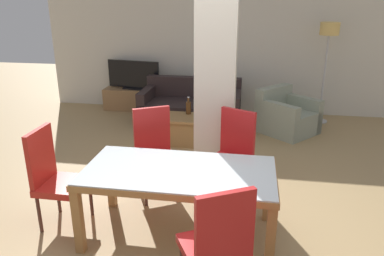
{
  "coord_description": "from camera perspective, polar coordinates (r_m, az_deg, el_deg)",
  "views": [
    {
      "loc": [
        0.64,
        -3.13,
        2.27
      ],
      "look_at": [
        0.0,
        0.76,
        0.87
      ],
      "focal_mm": 35.0,
      "sensor_mm": 36.0,
      "label": 1
    }
  ],
  "objects": [
    {
      "name": "dining_chair_head_left",
      "position": [
        4.06,
        -20.26,
        -6.7
      ],
      "size": [
        0.46,
        0.46,
        1.04
      ],
      "rotation": [
        0.0,
        0.0,
        -1.57
      ],
      "color": "#B2231C",
      "rests_on": "ground_plane"
    },
    {
      "name": "tv_screen",
      "position": [
        7.81,
        -8.91,
        7.93
      ],
      "size": [
        1.11,
        0.26,
        0.58
      ],
      "rotation": [
        0.0,
        0.0,
        2.99
      ],
      "color": "black",
      "rests_on": "tv_stand"
    },
    {
      "name": "dining_chair_far_right",
      "position": [
        4.37,
        6.1,
        -3.62
      ],
      "size": [
        0.62,
        0.62,
        1.04
      ],
      "rotation": [
        0.0,
        0.0,
        2.67
      ],
      "color": "#B31B1E",
      "rests_on": "ground_plane"
    },
    {
      "name": "bottle",
      "position": [
        6.08,
        -0.56,
        3.16
      ],
      "size": [
        0.08,
        0.08,
        0.29
      ],
      "color": "#4C2D14",
      "rests_on": "coffee_table"
    },
    {
      "name": "back_wall",
      "position": [
        7.63,
        4.55,
        12.59
      ],
      "size": [
        7.2,
        0.09,
        2.7
      ],
      "color": "beige",
      "rests_on": "ground_plane"
    },
    {
      "name": "sofa",
      "position": [
        7.02,
        -0.13,
        3.06
      ],
      "size": [
        1.82,
        0.93,
        0.8
      ],
      "rotation": [
        0.0,
        0.0,
        3.14
      ],
      "color": "black",
      "rests_on": "ground_plane"
    },
    {
      "name": "tv_stand",
      "position": [
        7.93,
        -8.72,
        4.36
      ],
      "size": [
        1.25,
        0.4,
        0.44
      ],
      "color": "#956B43",
      "rests_on": "ground_plane"
    },
    {
      "name": "coffee_table",
      "position": [
        6.05,
        -1.79,
        -0.18
      ],
      "size": [
        0.68,
        0.55,
        0.44
      ],
      "color": "olive",
      "rests_on": "ground_plane"
    },
    {
      "name": "floor_lamp",
      "position": [
        7.23,
        20.09,
        12.66
      ],
      "size": [
        0.33,
        0.33,
        1.83
      ],
      "color": "#B7B7BC",
      "rests_on": "ground_plane"
    },
    {
      "name": "dining_chair_near_right",
      "position": [
        2.88,
        3.93,
        -17.04
      ],
      "size": [
        0.62,
        0.62,
        1.04
      ],
      "rotation": [
        0.0,
        0.0,
        0.5
      ],
      "color": "#B31D1E",
      "rests_on": "ground_plane"
    },
    {
      "name": "divider_pillar",
      "position": [
        4.63,
        3.63,
        8.03
      ],
      "size": [
        0.49,
        0.3,
        2.7
      ],
      "color": "beige",
      "rests_on": "ground_plane"
    },
    {
      "name": "ground_plane",
      "position": [
        3.93,
        -1.86,
        -15.83
      ],
      "size": [
        18.0,
        18.0,
        0.0
      ],
      "primitive_type": "plane",
      "color": "#A48557"
    },
    {
      "name": "dining_chair_far_left",
      "position": [
        4.44,
        -5.67,
        -3.24
      ],
      "size": [
        0.63,
        0.63,
        1.04
      ],
      "rotation": [
        0.0,
        0.0,
        -2.63
      ],
      "color": "#B11F1F",
      "rests_on": "ground_plane"
    },
    {
      "name": "dining_table",
      "position": [
        3.62,
        -1.96,
        -8.26
      ],
      "size": [
        1.82,
        0.92,
        0.72
      ],
      "color": "#A26E3C",
      "rests_on": "ground_plane"
    },
    {
      "name": "armchair",
      "position": [
        6.71,
        14.15,
        1.63
      ],
      "size": [
        1.17,
        1.17,
        0.76
      ],
      "rotation": [
        0.0,
        0.0,
        3.99
      ],
      "color": "gray",
      "rests_on": "ground_plane"
    }
  ]
}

